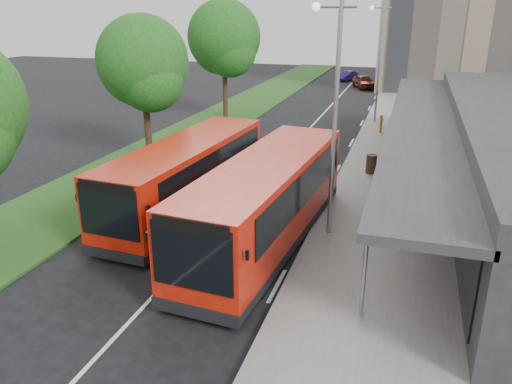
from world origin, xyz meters
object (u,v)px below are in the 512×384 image
Objects in this scene: bus_second at (188,177)px; car_near at (364,82)px; bollard at (381,124)px; car_far at (347,76)px; litter_bin at (371,164)px; lamp_post_near at (333,109)px; tree_far at (224,42)px; lamp_post_far at (379,57)px; tree_mid at (143,67)px; bus_main at (267,202)px.

car_near is at bearing 88.76° from bus_second.
bus_second is 36.76m from car_near.
bollard is 26.73m from car_far.
lamp_post_near is at bearing -96.80° from litter_bin.
tree_far is at bearing 110.03° from bus_second.
lamp_post_far is at bearing -55.97° from car_far.
tree_far is 1.08× the size of lamp_post_far.
lamp_post_far reaches higher than litter_bin.
litter_bin is at bearing -88.88° from bollard.
bollard is (0.73, 16.68, -4.00)m from lamp_post_near.
car_far is (6.21, 35.75, -4.45)m from tree_mid.
lamp_post_near is 6.99× the size of bollard.
bus_second is 9.10× the size of bollard.
tree_far is at bearing 120.29° from lamp_post_near.
tree_far reaches higher than tree_mid.
lamp_post_far is (11.13, 0.95, -0.86)m from tree_far.
tree_far is 2.63× the size of car_far.
tree_far reaches higher than bollard.
lamp_post_near is (11.13, -7.05, -0.27)m from tree_mid.
car_near is (8.63, 30.25, -4.30)m from tree_mid.
car_near is at bearing 96.55° from litter_bin.
lamp_post_near and lamp_post_far have the same top height.
car_far is (-5.65, 26.13, -0.18)m from bollard.
bus_main is 9.59× the size of bollard.
bollard is at bearing 91.12° from litter_bin.
car_far is (-4.92, 42.81, -4.18)m from lamp_post_near.
tree_far reaches higher than lamp_post_far.
bus_second is at bearing -134.35° from litter_bin.
litter_bin is at bearing 76.57° from bus_main.
car_near is (-2.50, 17.31, -4.04)m from lamp_post_far.
bus_second is 42.12m from car_far.
bus_second reaches higher than car_near.
tree_far is 25.07m from car_far.
lamp_post_near is at bearing -90.00° from lamp_post_far.
tree_mid reaches higher than bus_main.
bus_second is (-5.86, -19.29, -3.23)m from lamp_post_far.
tree_mid is at bearing -130.68° from lamp_post_far.
tree_mid is 15.86m from bollard.
tree_mid is at bearing -77.99° from car_far.
tree_far is 20.78m from car_near.
lamp_post_far is 20.42m from bus_second.
tree_far reaches higher than lamp_post_near.
lamp_post_near is at bearing 36.61° from bus_main.
car_far is at bearing 98.33° from bus_main.
lamp_post_far reaches higher than bus_second.
bollard is at bearing 71.57° from bus_second.
lamp_post_far reaches higher than tree_mid.
lamp_post_far is at bearing 89.22° from bus_main.
tree_far reaches higher than bus_main.
bus_main reaches higher than car_far.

